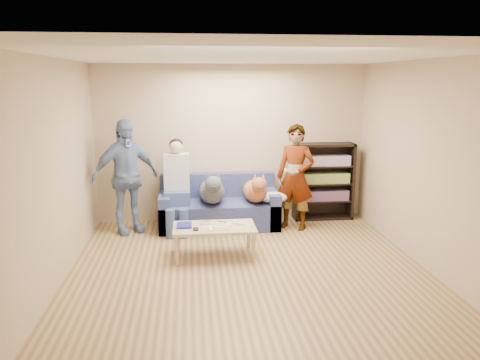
{
  "coord_description": "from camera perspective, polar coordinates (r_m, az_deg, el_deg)",
  "views": [
    {
      "loc": [
        -0.7,
        -5.25,
        2.35
      ],
      "look_at": [
        0.0,
        1.2,
        0.95
      ],
      "focal_mm": 35.0,
      "sensor_mm": 36.0,
      "label": 1
    }
  ],
  "objects": [
    {
      "name": "dog_gray",
      "position": [
        7.38,
        -3.42,
        -1.28
      ],
      "size": [
        0.41,
        1.25,
        0.6
      ],
      "color": "#484C52",
      "rests_on": "sofa"
    },
    {
      "name": "controller_b",
      "position": [
        6.35,
        0.09,
        -5.37
      ],
      "size": [
        0.09,
        0.06,
        0.03
      ],
      "primitive_type": "cube",
      "color": "silver",
      "rests_on": "coffee_table"
    },
    {
      "name": "pen_black",
      "position": [
        6.49,
        -2.18,
        -5.1
      ],
      "size": [
        0.13,
        0.08,
        0.01
      ],
      "primitive_type": "cylinder",
      "rotation": [
        0.0,
        1.57,
        -0.52
      ],
      "color": "black",
      "rests_on": "coffee_table"
    },
    {
      "name": "wall_front",
      "position": [
        3.03,
        7.66,
        -8.21
      ],
      "size": [
        4.5,
        0.0,
        4.5
      ],
      "primitive_type": "plane",
      "rotation": [
        -1.57,
        0.0,
        0.0
      ],
      "color": "tan",
      "rests_on": "ground"
    },
    {
      "name": "pen_orange",
      "position": [
        6.16,
        -3.26,
        -6.07
      ],
      "size": [
        0.13,
        0.06,
        0.01
      ],
      "primitive_type": "cylinder",
      "rotation": [
        0.0,
        1.57,
        0.35
      ],
      "color": "orange",
      "rests_on": "coffee_table"
    },
    {
      "name": "camera_silver",
      "position": [
        6.41,
        -4.29,
        -5.14
      ],
      "size": [
        0.11,
        0.06,
        0.05
      ],
      "primitive_type": "cube",
      "color": "silver",
      "rests_on": "coffee_table"
    },
    {
      "name": "magazine",
      "position": [
        6.23,
        -2.38,
        -5.67
      ],
      "size": [
        0.22,
        0.17,
        0.01
      ],
      "primitive_type": "cube",
      "color": "#B4AD90",
      "rests_on": "coffee_table"
    },
    {
      "name": "headphone_cup_b",
      "position": [
        6.38,
        -1.38,
        -5.35
      ],
      "size": [
        0.07,
        0.07,
        0.02
      ],
      "primitive_type": "cylinder",
      "color": "white",
      "rests_on": "coffee_table"
    },
    {
      "name": "notebook_blue",
      "position": [
        6.35,
        -6.8,
        -5.49
      ],
      "size": [
        0.2,
        0.26,
        0.03
      ],
      "primitive_type": "cube",
      "color": "navy",
      "rests_on": "coffee_table"
    },
    {
      "name": "ground",
      "position": [
        5.79,
        1.31,
        -11.75
      ],
      "size": [
        5.0,
        5.0,
        0.0
      ],
      "primitive_type": "plane",
      "color": "brown",
      "rests_on": "ground"
    },
    {
      "name": "sofa",
      "position": [
        7.65,
        -2.59,
        -3.54
      ],
      "size": [
        1.9,
        0.85,
        0.82
      ],
      "color": "#515B93",
      "rests_on": "ground"
    },
    {
      "name": "person_standing_left",
      "position": [
        7.39,
        -13.78,
        0.42
      ],
      "size": [
        1.12,
        0.88,
        1.78
      ],
      "primitive_type": "imported",
      "rotation": [
        0.0,
        0.0,
        0.5
      ],
      "color": "#7795BF",
      "rests_on": "ground"
    },
    {
      "name": "coffee_table",
      "position": [
        6.33,
        -3.15,
        -6.05
      ],
      "size": [
        1.1,
        0.6,
        0.42
      ],
      "color": "tan",
      "rests_on": "ground"
    },
    {
      "name": "controller_a",
      "position": [
        6.42,
        -0.7,
        -5.17
      ],
      "size": [
        0.04,
        0.13,
        0.03
      ],
      "primitive_type": "cube",
      "color": "white",
      "rests_on": "coffee_table"
    },
    {
      "name": "wall_right",
      "position": [
        6.11,
        22.78,
        1.33
      ],
      "size": [
        0.0,
        5.0,
        5.0
      ],
      "primitive_type": "plane",
      "rotation": [
        1.57,
        0.0,
        -1.57
      ],
      "color": "tan",
      "rests_on": "ground"
    },
    {
      "name": "wall_back",
      "position": [
        7.85,
        -1.03,
        4.49
      ],
      "size": [
        4.5,
        0.0,
        4.5
      ],
      "primitive_type": "plane",
      "rotation": [
        1.57,
        0.0,
        0.0
      ],
      "color": "tan",
      "rests_on": "ground"
    },
    {
      "name": "ceiling",
      "position": [
        5.3,
        1.45,
        14.88
      ],
      "size": [
        5.0,
        5.0,
        0.0
      ],
      "primitive_type": "plane",
      "rotation": [
        3.14,
        0.0,
        0.0
      ],
      "color": "white",
      "rests_on": "ground"
    },
    {
      "name": "blanket",
      "position": [
        7.47,
        4.09,
        -2.12
      ],
      "size": [
        0.46,
        0.39,
        0.16
      ],
      "primitive_type": "ellipsoid",
      "color": "silver",
      "rests_on": "sofa"
    },
    {
      "name": "headphone_cup_a",
      "position": [
        6.3,
        -1.32,
        -5.56
      ],
      "size": [
        0.07,
        0.07,
        0.02
      ],
      "primitive_type": "cylinder",
      "color": "silver",
      "rests_on": "coffee_table"
    },
    {
      "name": "bookshelf",
      "position": [
        8.08,
        10.11,
        0.05
      ],
      "size": [
        1.0,
        0.34,
        1.3
      ],
      "color": "black",
      "rests_on": "ground"
    },
    {
      "name": "person_standing_right",
      "position": [
        7.44,
        6.77,
        0.34
      ],
      "size": [
        0.73,
        0.66,
        1.67
      ],
      "primitive_type": "imported",
      "rotation": [
        0.0,
        0.0,
        -0.56
      ],
      "color": "gray",
      "rests_on": "ground"
    },
    {
      "name": "papers",
      "position": [
        6.22,
        -2.64,
        -5.85
      ],
      "size": [
        0.26,
        0.2,
        0.02
      ],
      "primitive_type": "cube",
      "color": "silver",
      "rests_on": "coffee_table"
    },
    {
      "name": "held_controller",
      "position": [
        7.17,
        5.59,
        1.2
      ],
      "size": [
        0.06,
        0.12,
        0.03
      ],
      "primitive_type": "cube",
      "rotation": [
        0.0,
        0.0,
        -0.21
      ],
      "color": "white",
      "rests_on": "person_standing_right"
    },
    {
      "name": "person_seated",
      "position": [
        7.39,
        -7.71,
        -0.25
      ],
      "size": [
        0.4,
        0.73,
        1.47
      ],
      "color": "#455898",
      "rests_on": "sofa"
    },
    {
      "name": "dog_tan",
      "position": [
        7.45,
        1.93,
        -1.26
      ],
      "size": [
        0.38,
        1.15,
        0.55
      ],
      "color": "#AF6035",
      "rests_on": "sofa"
    },
    {
      "name": "wallet",
      "position": [
        6.19,
        -5.42,
        -5.98
      ],
      "size": [
        0.07,
        0.12,
        0.02
      ],
      "primitive_type": "cube",
      "color": "black",
      "rests_on": "coffee_table"
    },
    {
      "name": "wall_left",
      "position": [
        5.57,
        -22.21,
        0.41
      ],
      "size": [
        0.0,
        5.0,
        5.0
      ],
      "primitive_type": "plane",
      "rotation": [
        1.57,
        0.0,
        1.57
      ],
      "color": "tan",
      "rests_on": "ground"
    }
  ]
}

